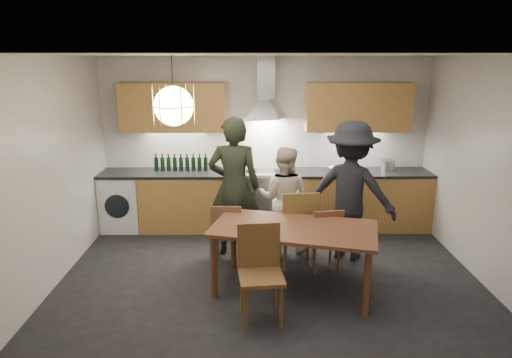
{
  "coord_description": "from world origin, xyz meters",
  "views": [
    {
      "loc": [
        -0.21,
        -4.75,
        2.58
      ],
      "look_at": [
        -0.16,
        0.4,
        1.2
      ],
      "focal_mm": 32.0,
      "sensor_mm": 36.0,
      "label": 1
    }
  ],
  "objects_px": {
    "dining_table": "(294,234)",
    "person_left": "(234,187)",
    "chair_front": "(260,265)",
    "stock_pot": "(388,166)",
    "chair_back_left": "(227,231)",
    "person_mid": "(284,198)",
    "mixing_bowl": "(337,169)",
    "person_right": "(351,191)",
    "wine_bottles": "(181,162)"
  },
  "relations": [
    {
      "from": "dining_table",
      "to": "person_left",
      "type": "bearing_deg",
      "value": 139.03
    },
    {
      "from": "chair_front",
      "to": "stock_pot",
      "type": "distance_m",
      "value": 3.26
    },
    {
      "from": "chair_back_left",
      "to": "person_left",
      "type": "distance_m",
      "value": 0.62
    },
    {
      "from": "dining_table",
      "to": "chair_back_left",
      "type": "height_order",
      "value": "chair_back_left"
    },
    {
      "from": "person_mid",
      "to": "mixing_bowl",
      "type": "relative_size",
      "value": 5.3
    },
    {
      "from": "stock_pot",
      "to": "person_right",
      "type": "bearing_deg",
      "value": -125.35
    },
    {
      "from": "chair_back_left",
      "to": "mixing_bowl",
      "type": "distance_m",
      "value": 2.15
    },
    {
      "from": "dining_table",
      "to": "person_mid",
      "type": "xyz_separation_m",
      "value": [
        -0.03,
        1.18,
        0.05
      ]
    },
    {
      "from": "chair_back_left",
      "to": "person_left",
      "type": "relative_size",
      "value": 0.44
    },
    {
      "from": "person_mid",
      "to": "stock_pot",
      "type": "height_order",
      "value": "person_mid"
    },
    {
      "from": "chair_back_left",
      "to": "person_mid",
      "type": "height_order",
      "value": "person_mid"
    },
    {
      "from": "wine_bottles",
      "to": "dining_table",
      "type": "bearing_deg",
      "value": -52.84
    },
    {
      "from": "dining_table",
      "to": "person_mid",
      "type": "distance_m",
      "value": 1.19
    },
    {
      "from": "dining_table",
      "to": "stock_pot",
      "type": "xyz_separation_m",
      "value": [
        1.61,
        2.01,
        0.3
      ]
    },
    {
      "from": "person_left",
      "to": "mixing_bowl",
      "type": "relative_size",
      "value": 6.87
    },
    {
      "from": "chair_back_left",
      "to": "person_mid",
      "type": "relative_size",
      "value": 0.58
    },
    {
      "from": "mixing_bowl",
      "to": "dining_table",
      "type": "bearing_deg",
      "value": -113.11
    },
    {
      "from": "person_mid",
      "to": "mixing_bowl",
      "type": "xyz_separation_m",
      "value": [
        0.86,
        0.77,
        0.22
      ]
    },
    {
      "from": "wine_bottles",
      "to": "person_left",
      "type": "bearing_deg",
      "value": -50.32
    },
    {
      "from": "chair_back_left",
      "to": "person_left",
      "type": "height_order",
      "value": "person_left"
    },
    {
      "from": "chair_back_left",
      "to": "mixing_bowl",
      "type": "bearing_deg",
      "value": -137.32
    },
    {
      "from": "dining_table",
      "to": "person_left",
      "type": "distance_m",
      "value": 1.26
    },
    {
      "from": "person_mid",
      "to": "wine_bottles",
      "type": "height_order",
      "value": "person_mid"
    },
    {
      "from": "person_mid",
      "to": "person_right",
      "type": "bearing_deg",
      "value": 176.4
    },
    {
      "from": "person_right",
      "to": "stock_pot",
      "type": "distance_m",
      "value": 1.39
    },
    {
      "from": "chair_front",
      "to": "person_mid",
      "type": "relative_size",
      "value": 0.67
    },
    {
      "from": "chair_back_left",
      "to": "person_mid",
      "type": "bearing_deg",
      "value": -139.39
    },
    {
      "from": "wine_bottles",
      "to": "chair_back_left",
      "type": "bearing_deg",
      "value": -61.8
    },
    {
      "from": "chair_back_left",
      "to": "stock_pot",
      "type": "distance_m",
      "value": 2.82
    },
    {
      "from": "stock_pot",
      "to": "chair_back_left",
      "type": "bearing_deg",
      "value": -149.48
    },
    {
      "from": "person_right",
      "to": "wine_bottles",
      "type": "distance_m",
      "value": 2.62
    },
    {
      "from": "dining_table",
      "to": "person_right",
      "type": "relative_size",
      "value": 1.08
    },
    {
      "from": "person_mid",
      "to": "stock_pot",
      "type": "xyz_separation_m",
      "value": [
        1.64,
        0.83,
        0.26
      ]
    },
    {
      "from": "person_left",
      "to": "wine_bottles",
      "type": "xyz_separation_m",
      "value": [
        -0.84,
        1.02,
        0.1
      ]
    },
    {
      "from": "chair_back_left",
      "to": "person_right",
      "type": "xyz_separation_m",
      "value": [
        1.58,
        0.28,
        0.43
      ]
    },
    {
      "from": "stock_pot",
      "to": "dining_table",
      "type": "bearing_deg",
      "value": -128.63
    },
    {
      "from": "chair_back_left",
      "to": "person_right",
      "type": "bearing_deg",
      "value": -167.27
    },
    {
      "from": "person_left",
      "to": "mixing_bowl",
      "type": "distance_m",
      "value": 1.79
    },
    {
      "from": "person_mid",
      "to": "wine_bottles",
      "type": "relative_size",
      "value": 1.77
    },
    {
      "from": "person_mid",
      "to": "wine_bottles",
      "type": "xyz_separation_m",
      "value": [
        -1.51,
        0.85,
        0.31
      ]
    },
    {
      "from": "person_left",
      "to": "mixing_bowl",
      "type": "bearing_deg",
      "value": -145.88
    },
    {
      "from": "mixing_bowl",
      "to": "stock_pot",
      "type": "xyz_separation_m",
      "value": [
        0.78,
        0.06,
        0.04
      ]
    },
    {
      "from": "person_left",
      "to": "stock_pot",
      "type": "bearing_deg",
      "value": -153.86
    },
    {
      "from": "dining_table",
      "to": "chair_back_left",
      "type": "bearing_deg",
      "value": 156.58
    },
    {
      "from": "stock_pot",
      "to": "wine_bottles",
      "type": "bearing_deg",
      "value": 179.61
    },
    {
      "from": "chair_front",
      "to": "stock_pot",
      "type": "relative_size",
      "value": 4.42
    },
    {
      "from": "chair_front",
      "to": "person_right",
      "type": "height_order",
      "value": "person_right"
    },
    {
      "from": "person_right",
      "to": "wine_bottles",
      "type": "relative_size",
      "value": 2.23
    },
    {
      "from": "chair_back_left",
      "to": "person_right",
      "type": "height_order",
      "value": "person_right"
    },
    {
      "from": "dining_table",
      "to": "chair_front",
      "type": "distance_m",
      "value": 0.67
    }
  ]
}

